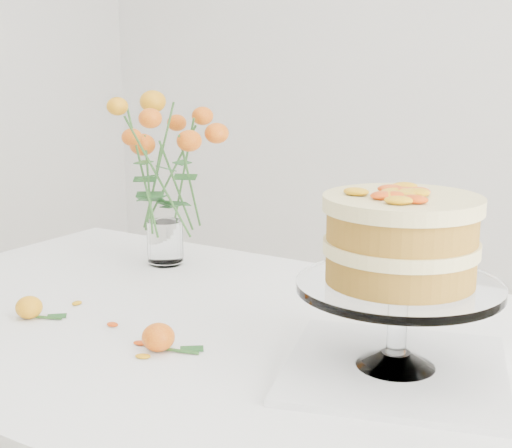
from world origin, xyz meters
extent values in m
cube|color=silver|center=(0.00, 2.00, 1.35)|extent=(4.00, 0.04, 2.70)
cube|color=tan|center=(0.00, 0.00, 0.73)|extent=(1.40, 0.90, 0.04)
cylinder|color=tan|center=(-0.62, 0.37, 0.35)|extent=(0.06, 0.06, 0.71)
cube|color=white|center=(0.00, 0.00, 0.75)|extent=(1.42, 0.92, 0.01)
cube|color=white|center=(0.00, 0.46, 0.65)|extent=(1.42, 0.01, 0.20)
cube|color=silver|center=(0.38, -0.02, 0.76)|extent=(0.40, 0.40, 0.01)
cylinder|color=white|center=(0.38, -0.02, 0.84)|extent=(0.03, 0.03, 0.10)
cylinder|color=white|center=(0.38, -0.02, 0.89)|extent=(0.30, 0.30, 0.01)
cylinder|color=olive|center=(0.38, -0.02, 0.92)|extent=(0.29, 0.29, 0.04)
cylinder|color=beige|center=(0.38, -0.02, 0.95)|extent=(0.30, 0.30, 0.02)
cylinder|color=olive|center=(0.38, -0.02, 0.98)|extent=(0.29, 0.29, 0.04)
cylinder|color=beige|center=(0.38, -0.02, 1.02)|extent=(0.30, 0.30, 0.02)
cylinder|color=white|center=(-0.29, 0.26, 0.76)|extent=(0.07, 0.07, 0.01)
cylinder|color=white|center=(-0.29, 0.26, 0.81)|extent=(0.08, 0.08, 0.10)
ellipsoid|color=orange|center=(-0.28, -0.15, 0.78)|extent=(0.05, 0.05, 0.04)
cylinder|color=#2E5D25|center=(-0.24, -0.14, 0.76)|extent=(0.06, 0.02, 0.00)
ellipsoid|color=#C23909|center=(0.02, -0.14, 0.78)|extent=(0.05, 0.05, 0.05)
cylinder|color=#2E5D25|center=(0.06, -0.13, 0.76)|extent=(0.06, 0.02, 0.01)
ellipsoid|color=orange|center=(-0.12, -0.10, 0.76)|extent=(0.03, 0.02, 0.00)
ellipsoid|color=orange|center=(-0.02, -0.14, 0.76)|extent=(0.03, 0.02, 0.00)
ellipsoid|color=orange|center=(0.02, -0.18, 0.76)|extent=(0.03, 0.02, 0.00)
ellipsoid|color=orange|center=(-0.26, -0.05, 0.76)|extent=(0.03, 0.02, 0.00)
ellipsoid|color=orange|center=(-0.30, -0.12, 0.76)|extent=(0.03, 0.02, 0.00)
ellipsoid|color=orange|center=(0.30, -0.08, 0.76)|extent=(0.03, 0.02, 0.00)
camera|label=1|loc=(0.73, -0.98, 1.21)|focal=50.00mm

